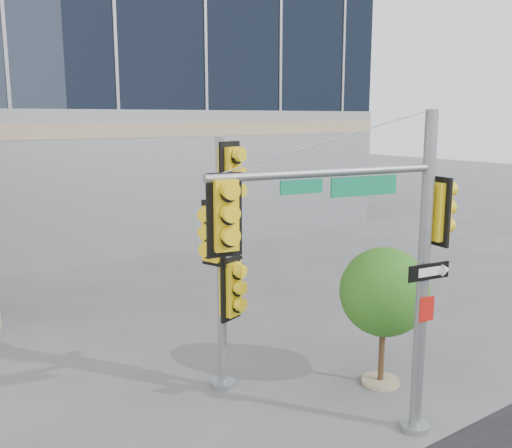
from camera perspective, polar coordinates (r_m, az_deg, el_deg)
ground at (r=11.72m, az=5.37°, el=-18.54°), size 120.00×120.00×0.00m
main_signal_pole at (r=9.67m, az=11.96°, el=-2.07°), size 4.49×1.09×5.84m
secondary_signal_pole at (r=11.59m, az=-3.22°, el=-2.24°), size 1.00×0.71×5.32m
street_tree at (r=12.48m, az=12.75°, el=-6.95°), size 1.94×1.89×3.02m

